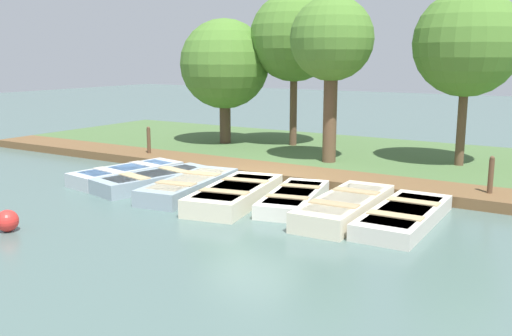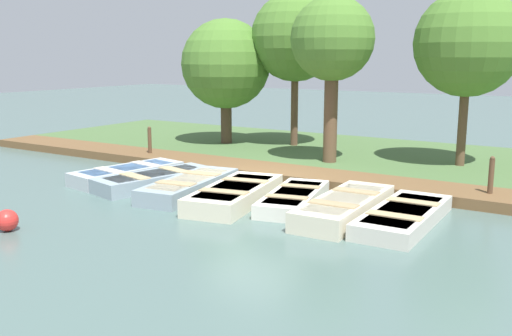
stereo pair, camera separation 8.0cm
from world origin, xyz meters
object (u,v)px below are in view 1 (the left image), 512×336
park_tree_left (294,37)px  mooring_post_far (490,180)px  rowboat_3 (235,194)px  park_tree_center (332,41)px  park_tree_right (467,44)px  rowboat_0 (127,173)px  park_tree_far_left (225,64)px  rowboat_2 (190,186)px  mooring_post_near (149,144)px  rowboat_1 (155,180)px  rowboat_4 (294,198)px  buoy (7,221)px  rowboat_5 (345,207)px  rowboat_6 (404,216)px

park_tree_left → mooring_post_far: bearing=60.3°
rowboat_3 → park_tree_center: bearing=167.6°
park_tree_left → park_tree_center: size_ratio=1.09×
mooring_post_far → park_tree_right: park_tree_right is taller
rowboat_0 → park_tree_far_left: bearing=-162.0°
rowboat_2 → mooring_post_near: bearing=-133.9°
rowboat_3 → rowboat_1: bearing=-106.4°
park_tree_far_left → park_tree_right: size_ratio=0.89×
rowboat_4 → park_tree_center: (-4.37, -1.13, 3.61)m
buoy → park_tree_center: bearing=163.4°
mooring_post_near → park_tree_right: park_tree_right is taller
buoy → park_tree_right: (-10.59, 6.17, 3.49)m
rowboat_5 → mooring_post_near: bearing=-110.5°
rowboat_6 → park_tree_left: 9.97m
rowboat_0 → rowboat_6: rowboat_0 is taller
rowboat_0 → rowboat_2: (0.32, 2.43, 0.01)m
rowboat_2 → rowboat_3: bearing=76.8°
rowboat_0 → rowboat_2: bearing=92.6°
park_tree_far_left → rowboat_2: bearing=27.5°
rowboat_5 → park_tree_left: park_tree_left is taller
rowboat_2 → rowboat_6: (-0.27, 5.33, -0.03)m
rowboat_4 → park_tree_right: park_tree_right is taller
rowboat_2 → park_tree_far_left: (-6.23, -3.24, 2.86)m
park_tree_right → buoy: bearing=-30.2°
park_tree_left → park_tree_right: park_tree_left is taller
rowboat_5 → park_tree_left: (-6.94, -4.97, 3.77)m
park_tree_right → rowboat_0: bearing=-51.5°
buoy → park_tree_left: park_tree_left is taller
rowboat_1 → rowboat_2: (0.12, 1.24, 0.01)m
rowboat_1 → mooring_post_near: bearing=-121.9°
rowboat_4 → mooring_post_far: size_ratio=2.71×
park_tree_center → buoy: bearing=-16.6°
rowboat_1 → park_tree_far_left: (-6.11, -2.00, 2.87)m
rowboat_4 → rowboat_6: (0.12, 2.61, 0.00)m
rowboat_3 → rowboat_6: size_ratio=1.04×
rowboat_4 → park_tree_right: 7.26m
rowboat_0 → park_tree_center: bearing=148.0°
rowboat_3 → rowboat_2: bearing=-106.3°
rowboat_0 → buoy: size_ratio=7.61×
rowboat_1 → park_tree_right: bearing=148.1°
buoy → park_tree_far_left: park_tree_far_left is taller
rowboat_3 → rowboat_4: 1.37m
rowboat_5 → park_tree_far_left: park_tree_far_left is taller
rowboat_0 → buoy: (4.63, 1.33, 0.02)m
rowboat_5 → mooring_post_far: bearing=136.8°
rowboat_0 → rowboat_3: (0.47, 3.89, 0.02)m
rowboat_3 → rowboat_6: (-0.41, 3.87, -0.04)m
rowboat_4 → rowboat_6: bearing=74.6°
mooring_post_far → park_tree_left: bearing=-119.7°
rowboat_6 → park_tree_center: park_tree_center is taller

